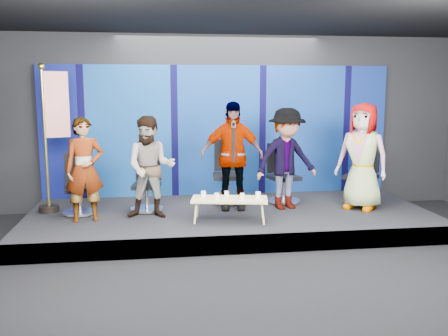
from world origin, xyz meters
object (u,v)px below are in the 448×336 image
at_px(coffee_table, 229,200).
at_px(mug_b, 217,196).
at_px(chair_c, 228,182).
at_px(mug_a, 203,194).
at_px(mug_d, 242,196).
at_px(panelist_c, 232,156).
at_px(mug_e, 258,195).
at_px(panelist_d, 286,159).
at_px(chair_e, 362,183).
at_px(panelist_b, 151,167).
at_px(chair_b, 147,191).
at_px(chair_d, 282,183).
at_px(panelist_e, 362,156).
at_px(flag_stand, 53,134).
at_px(chair_a, 79,194).
at_px(mug_c, 227,194).
at_px(panelist_a, 85,170).

height_order(coffee_table, mug_b, mug_b).
xyz_separation_m(chair_c, mug_a, (-0.58, -1.19, 0.04)).
relative_size(mug_b, mug_d, 1.21).
bearing_deg(panelist_c, mug_e, -66.52).
height_order(panelist_d, mug_b, panelist_d).
distance_m(chair_c, panelist_c, 0.77).
bearing_deg(mug_a, mug_d, -17.75).
xyz_separation_m(panelist_d, mug_e, (-0.67, -0.77, -0.48)).
height_order(panelist_c, chair_e, panelist_c).
bearing_deg(mug_e, mug_b, -177.76).
distance_m(panelist_b, panelist_d, 2.42).
bearing_deg(mug_d, panelist_b, 162.56).
distance_m(chair_b, coffee_table, 1.62).
relative_size(panelist_c, chair_e, 1.64).
bearing_deg(coffee_table, mug_d, -14.36).
distance_m(panelist_b, mug_b, 1.23).
bearing_deg(panelist_d, chair_e, -4.60).
height_order(panelist_b, chair_d, panelist_b).
distance_m(panelist_e, mug_b, 2.79).
relative_size(panelist_b, chair_c, 1.43).
bearing_deg(chair_d, panelist_e, -43.24).
xyz_separation_m(panelist_e, mug_a, (-2.88, -0.35, -0.52)).
height_order(mug_d, flag_stand, flag_stand).
height_order(coffee_table, mug_a, mug_a).
xyz_separation_m(chair_a, panelist_c, (2.67, -0.01, 0.62)).
height_order(mug_a, mug_b, mug_b).
relative_size(panelist_c, mug_d, 22.09).
xyz_separation_m(chair_d, chair_e, (1.47, -0.26, 0.02)).
distance_m(chair_a, flag_stand, 1.13).
xyz_separation_m(chair_d, panelist_d, (-0.07, -0.50, 0.54)).
bearing_deg(chair_a, chair_c, -0.88).
distance_m(mug_c, flag_stand, 3.18).
distance_m(coffee_table, mug_a, 0.44).
distance_m(panelist_e, mug_d, 2.39).
height_order(chair_b, mug_e, chair_b).
distance_m(chair_c, chair_d, 1.04).
distance_m(coffee_table, mug_b, 0.24).
xyz_separation_m(chair_e, coffee_table, (-2.68, -0.96, -0.04)).
relative_size(chair_a, panelist_c, 0.54).
bearing_deg(flag_stand, mug_d, -39.37).
height_order(chair_a, mug_b, chair_a).
height_order(chair_e, mug_b, chair_e).
bearing_deg(chair_a, panelist_b, -30.28).
distance_m(panelist_a, panelist_b, 1.06).
bearing_deg(chair_e, panelist_a, -129.26).
height_order(mug_b, flag_stand, flag_stand).
bearing_deg(chair_a, mug_d, -29.59).
xyz_separation_m(chair_d, panelist_e, (1.26, -0.72, 0.58)).
relative_size(panelist_e, mug_a, 18.93).
xyz_separation_m(panelist_a, panelist_b, (1.06, 0.05, 0.00)).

